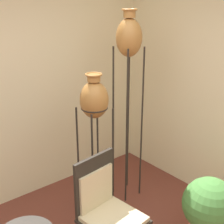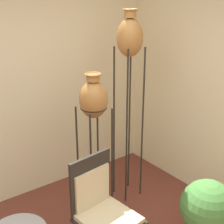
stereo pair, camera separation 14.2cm
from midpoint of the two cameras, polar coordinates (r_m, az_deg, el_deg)
The scene contains 4 objects.
vase_stand_tall at distance 3.38m, azimuth 4.49°, elevation 12.23°, with size 0.28×0.28×2.21m.
vase_stand_medium at distance 3.16m, azimuth -2.11°, elevation 1.76°, with size 0.29×0.29×1.62m.
chair at distance 2.89m, azimuth -0.43°, elevation -16.93°, with size 0.53×0.56×1.02m.
potted_plant at distance 3.26m, azimuth 18.25°, elevation -16.80°, with size 0.53×0.53×0.71m.
Camera 2 is at (-0.95, -1.36, 2.31)m, focal length 50.00 mm.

